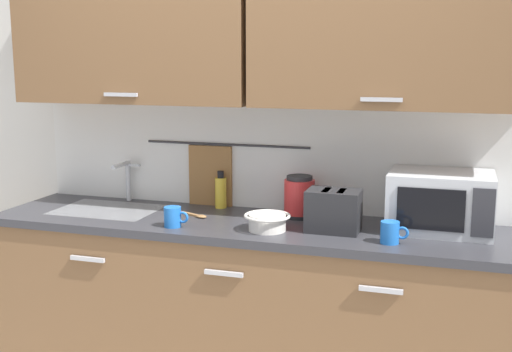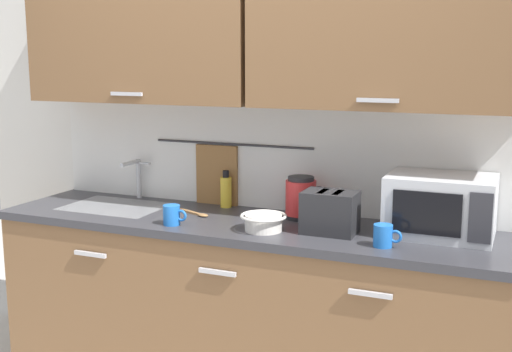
% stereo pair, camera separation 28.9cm
% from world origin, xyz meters
% --- Properties ---
extents(counter_unit, '(2.53, 0.64, 0.90)m').
position_xyz_m(counter_unit, '(-0.01, 0.30, 0.46)').
color(counter_unit, brown).
rests_on(counter_unit, ground).
extents(back_wall_assembly, '(3.70, 0.41, 2.50)m').
position_xyz_m(back_wall_assembly, '(-0.00, 0.53, 1.52)').
color(back_wall_assembly, silver).
rests_on(back_wall_assembly, ground).
extents(sink_faucet, '(0.09, 0.17, 0.22)m').
position_xyz_m(sink_faucet, '(-0.76, 0.53, 1.04)').
color(sink_faucet, '#B2B5BA').
rests_on(sink_faucet, counter_unit).
extents(microwave, '(0.46, 0.35, 0.27)m').
position_xyz_m(microwave, '(0.89, 0.41, 1.04)').
color(microwave, silver).
rests_on(microwave, counter_unit).
extents(electric_kettle, '(0.23, 0.16, 0.21)m').
position_xyz_m(electric_kettle, '(0.23, 0.46, 1.00)').
color(electric_kettle, black).
rests_on(electric_kettle, counter_unit).
extents(dish_soap_bottle, '(0.06, 0.06, 0.20)m').
position_xyz_m(dish_soap_bottle, '(-0.22, 0.53, 0.99)').
color(dish_soap_bottle, yellow).
rests_on(dish_soap_bottle, counter_unit).
extents(mug_near_sink, '(0.12, 0.08, 0.09)m').
position_xyz_m(mug_near_sink, '(-0.29, 0.10, 0.95)').
color(mug_near_sink, blue).
rests_on(mug_near_sink, counter_unit).
extents(mixing_bowl, '(0.21, 0.21, 0.08)m').
position_xyz_m(mixing_bowl, '(0.15, 0.17, 0.94)').
color(mixing_bowl, silver).
rests_on(mixing_bowl, counter_unit).
extents(toaster, '(0.26, 0.17, 0.19)m').
position_xyz_m(toaster, '(0.43, 0.25, 1.00)').
color(toaster, '#232326').
rests_on(toaster, counter_unit).
extents(mug_by_kettle, '(0.12, 0.08, 0.09)m').
position_xyz_m(mug_by_kettle, '(0.70, 0.13, 0.95)').
color(mug_by_kettle, blue).
rests_on(mug_by_kettle, counter_unit).
extents(wooden_spoon, '(0.26, 0.14, 0.01)m').
position_xyz_m(wooden_spoon, '(-0.30, 0.33, 0.91)').
color(wooden_spoon, '#9E7042').
rests_on(wooden_spoon, counter_unit).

